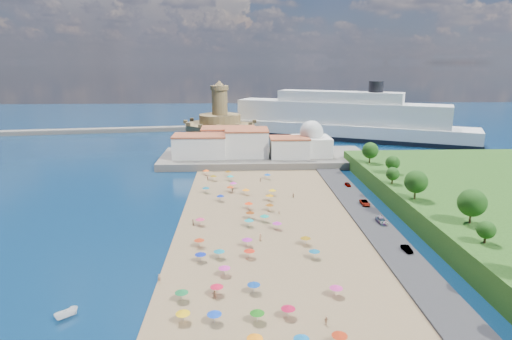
{
  "coord_description": "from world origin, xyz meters",
  "views": [
    {
      "loc": [
        -1.95,
        -110.39,
        42.05
      ],
      "look_at": [
        4.0,
        25.0,
        8.0
      ],
      "focal_mm": 30.0,
      "sensor_mm": 36.0,
      "label": 1
    }
  ],
  "objects": [
    {
      "name": "ground",
      "position": [
        0.0,
        0.0,
        0.0
      ],
      "size": [
        700.0,
        700.0,
        0.0
      ],
      "primitive_type": "plane",
      "color": "#071938",
      "rests_on": "ground"
    },
    {
      "name": "terrace",
      "position": [
        10.0,
        73.0,
        1.5
      ],
      "size": [
        90.0,
        36.0,
        3.0
      ],
      "primitive_type": "cube",
      "color": "#59544C",
      "rests_on": "ground"
    },
    {
      "name": "jetty",
      "position": [
        -12.0,
        108.0,
        1.2
      ],
      "size": [
        18.0,
        70.0,
        2.4
      ],
      "primitive_type": "cube",
      "color": "#59544C",
      "rests_on": "ground"
    },
    {
      "name": "breakwater",
      "position": [
        -110.0,
        153.0,
        1.3
      ],
      "size": [
        199.03,
        34.77,
        2.6
      ],
      "primitive_type": "cube",
      "rotation": [
        0.0,
        0.0,
        0.14
      ],
      "color": "#59544C",
      "rests_on": "ground"
    },
    {
      "name": "waterfront_buildings",
      "position": [
        -3.05,
        73.64,
        7.88
      ],
      "size": [
        57.0,
        29.0,
        11.0
      ],
      "color": "silver",
      "rests_on": "terrace"
    },
    {
      "name": "domed_building",
      "position": [
        30.0,
        71.0,
        8.97
      ],
      "size": [
        16.0,
        16.0,
        15.0
      ],
      "color": "silver",
      "rests_on": "terrace"
    },
    {
      "name": "fortress",
      "position": [
        -12.0,
        138.0,
        6.68
      ],
      "size": [
        40.0,
        40.0,
        32.4
      ],
      "color": "olive",
      "rests_on": "ground"
    },
    {
      "name": "cruise_ship",
      "position": [
        55.58,
        129.75,
        9.62
      ],
      "size": [
        143.63,
        83.9,
        32.48
      ],
      "color": "black",
      "rests_on": "ground"
    },
    {
      "name": "beach_parasols",
      "position": [
        -1.0,
        -13.38,
        2.15
      ],
      "size": [
        32.51,
        118.69,
        2.2
      ],
      "color": "gray",
      "rests_on": "beach"
    },
    {
      "name": "beachgoers",
      "position": [
        -1.96,
        -7.39,
        1.1
      ],
      "size": [
        34.03,
        100.64,
        1.87
      ],
      "color": "tan",
      "rests_on": "beach"
    },
    {
      "name": "parked_cars",
      "position": [
        36.0,
        2.99,
        1.38
      ],
      "size": [
        2.42,
        56.57,
        1.44
      ],
      "color": "gray",
      "rests_on": "promenade"
    },
    {
      "name": "hillside_trees",
      "position": [
        48.11,
        -7.43,
        10.42
      ],
      "size": [
        11.7,
        105.71,
        8.22
      ],
      "color": "#382314",
      "rests_on": "hillside"
    }
  ]
}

